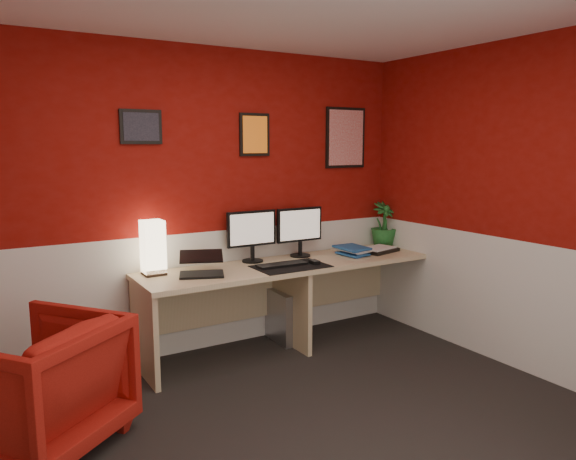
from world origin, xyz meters
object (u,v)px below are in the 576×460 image
object	(u,v)px
laptop	(201,262)
zen_tray	(378,250)
desk	(291,305)
monitor_left	(252,228)
potted_plant	(384,224)
armchair	(36,385)
monitor_right	(300,224)
pc_tower	(284,315)
shoji_lamp	(153,249)

from	to	relation	value
laptop	zen_tray	distance (m)	1.77
laptop	zen_tray	size ratio (longest dim) A/B	0.94
desk	monitor_left	size ratio (longest dim) A/B	4.48
potted_plant	armchair	distance (m)	3.38
monitor_right	pc_tower	bearing A→B (deg)	-172.18
monitor_right	laptop	bearing A→B (deg)	-167.61
shoji_lamp	monitor_right	xyz separation A→B (m)	(1.33, 0.01, 0.09)
armchair	monitor_right	bearing A→B (deg)	162.04
laptop	monitor_left	distance (m)	0.64
desk	armchair	size ratio (longest dim) A/B	3.14
pc_tower	armchair	xyz separation A→B (m)	(-2.09, -0.79, 0.15)
monitor_left	armchair	world-z (taller)	monitor_left
desk	zen_tray	distance (m)	1.02
zen_tray	pc_tower	world-z (taller)	zen_tray
shoji_lamp	armchair	xyz separation A→B (m)	(-0.94, -0.81, -0.55)
desk	monitor_right	bearing A→B (deg)	42.36
desk	pc_tower	world-z (taller)	desk
laptop	monitor_left	size ratio (longest dim) A/B	0.57
desk	laptop	size ratio (longest dim) A/B	7.88
desk	monitor_left	bearing A→B (deg)	141.74
zen_tray	shoji_lamp	bearing A→B (deg)	174.77
laptop	monitor_right	world-z (taller)	monitor_right
monitor_right	potted_plant	size ratio (longest dim) A/B	1.33
shoji_lamp	zen_tray	size ratio (longest dim) A/B	1.14
desk	pc_tower	bearing A→B (deg)	82.76
shoji_lamp	potted_plant	world-z (taller)	potted_plant
shoji_lamp	monitor_left	world-z (taller)	monitor_left
desk	potted_plant	world-z (taller)	potted_plant
laptop	armchair	distance (m)	1.45
zen_tray	monitor_right	bearing A→B (deg)	165.16
shoji_lamp	pc_tower	xyz separation A→B (m)	(1.14, -0.02, -0.70)
shoji_lamp	armchair	distance (m)	1.36
monitor_right	armchair	world-z (taller)	monitor_right
zen_tray	potted_plant	xyz separation A→B (m)	(0.22, 0.18, 0.20)
zen_tray	pc_tower	xyz separation A→B (m)	(-0.92, 0.17, -0.52)
zen_tray	armchair	bearing A→B (deg)	-168.33
laptop	monitor_right	distance (m)	1.07
shoji_lamp	monitor_right	size ratio (longest dim) A/B	0.69
zen_tray	laptop	bearing A→B (deg)	-178.99
shoji_lamp	laptop	distance (m)	0.38
shoji_lamp	laptop	world-z (taller)	shoji_lamp
shoji_lamp	monitor_left	bearing A→B (deg)	1.45
shoji_lamp	monitor_left	distance (m)	0.87
potted_plant	zen_tray	bearing A→B (deg)	-140.03
armchair	pc_tower	bearing A→B (deg)	163.04
shoji_lamp	armchair	world-z (taller)	shoji_lamp
laptop	pc_tower	world-z (taller)	laptop
monitor_left	armchair	distance (m)	2.09
monitor_right	pc_tower	xyz separation A→B (m)	(-0.19, -0.03, -0.80)
pc_tower	laptop	bearing A→B (deg)	-164.46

